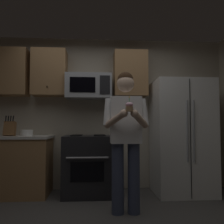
{
  "coord_description": "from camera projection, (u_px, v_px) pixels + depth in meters",
  "views": [
    {
      "loc": [
        -0.03,
        -2.46,
        1.08
      ],
      "look_at": [
        0.17,
        0.52,
        1.25
      ],
      "focal_mm": 38.4,
      "sensor_mm": 36.0,
      "label": 1
    }
  ],
  "objects": [
    {
      "name": "refrigerator",
      "position": [
        182.0,
        137.0,
        3.85
      ],
      "size": [
        0.9,
        0.75,
        1.8
      ],
      "color": "white",
      "rests_on": "ground"
    },
    {
      "name": "bowl_large_white",
      "position": [
        26.0,
        133.0,
        3.74
      ],
      "size": [
        0.2,
        0.2,
        0.09
      ],
      "color": "white",
      "rests_on": "counter_left"
    },
    {
      "name": "counter_left",
      "position": [
        4.0,
        166.0,
        3.7
      ],
      "size": [
        1.44,
        0.66,
        0.92
      ],
      "color": "#9E7247",
      "rests_on": "ground"
    },
    {
      "name": "oven_range",
      "position": [
        88.0,
        165.0,
        3.76
      ],
      "size": [
        0.76,
        0.7,
        0.93
      ],
      "color": "black",
      "rests_on": "ground"
    },
    {
      "name": "person",
      "position": [
        126.0,
        132.0,
        2.98
      ],
      "size": [
        0.6,
        0.48,
        1.76
      ],
      "color": "#383F59",
      "rests_on": "ground"
    },
    {
      "name": "cupcake",
      "position": [
        129.0,
        107.0,
        2.67
      ],
      "size": [
        0.09,
        0.09,
        0.17
      ],
      "color": "#A87F56"
    },
    {
      "name": "knife_block",
      "position": [
        10.0,
        128.0,
        3.68
      ],
      "size": [
        0.16,
        0.15,
        0.32
      ],
      "color": "brown",
      "rests_on": "counter_left"
    },
    {
      "name": "microwave",
      "position": [
        89.0,
        87.0,
        3.95
      ],
      "size": [
        0.74,
        0.41,
        0.4
      ],
      "color": "#9EA0A5"
    },
    {
      "name": "wall_back",
      "position": [
        98.0,
        113.0,
        4.21
      ],
      "size": [
        4.4,
        0.1,
        2.6
      ],
      "primitive_type": "cube",
      "color": "#B7AD99",
      "rests_on": "ground"
    },
    {
      "name": "cabinet_row_upper",
      "position": [
        54.0,
        73.0,
        3.98
      ],
      "size": [
        2.78,
        0.36,
        0.76
      ],
      "color": "#9E7247"
    }
  ]
}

